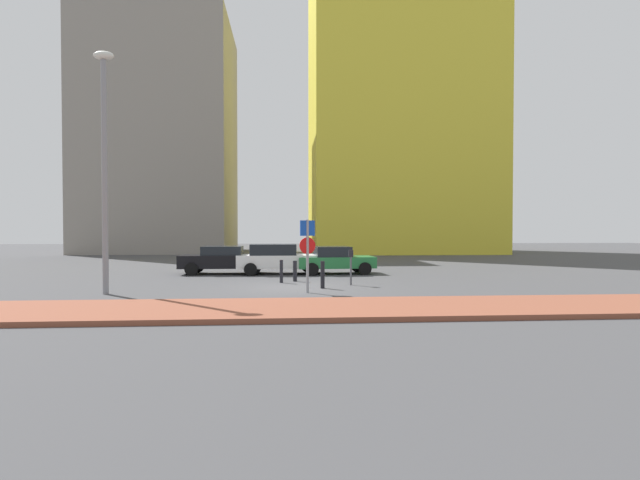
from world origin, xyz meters
TOP-DOWN VIEW (x-y plane):
  - ground_plane at (0.00, 0.00)m, footprint 120.00×120.00m
  - sidewalk_brick at (0.00, -5.57)m, footprint 40.00×3.42m
  - parked_car_black at (-3.47, 5.88)m, footprint 4.51×1.94m
  - parked_car_white at (-0.67, 5.67)m, footprint 4.48×2.10m
  - parked_car_green at (2.18, 5.53)m, footprint 4.06×2.27m
  - parking_sign_post at (0.44, -1.71)m, footprint 0.58×0.20m
  - parking_meter at (2.32, 0.51)m, footprint 0.18×0.14m
  - street_lamp at (-6.64, -1.56)m, footprint 0.70×0.36m
  - traffic_bollard_near at (1.08, -0.48)m, footprint 0.16×0.16m
  - traffic_bollard_mid at (-0.52, 1.57)m, footprint 0.14×0.14m
  - traffic_bollard_far at (0.07, 2.08)m, footprint 0.17×0.17m
  - building_colorful_midrise at (11.27, 29.57)m, footprint 17.80×13.94m
  - building_under_construction at (-13.02, 31.15)m, footprint 14.19×12.33m

SIDE VIEW (x-z plane):
  - ground_plane at x=0.00m, z-range 0.00..0.00m
  - sidewalk_brick at x=0.00m, z-range 0.00..0.14m
  - traffic_bollard_far at x=0.07m, z-range 0.00..0.91m
  - traffic_bollard_mid at x=-0.52m, z-range 0.00..0.98m
  - traffic_bollard_near at x=1.08m, z-range 0.00..1.05m
  - parked_car_green at x=2.18m, z-range 0.02..1.43m
  - parked_car_black at x=-3.47m, z-range 0.03..1.46m
  - parked_car_white at x=-0.67m, z-range 0.03..1.57m
  - parking_meter at x=2.32m, z-range 0.21..1.65m
  - parking_sign_post at x=0.44m, z-range 0.33..2.96m
  - street_lamp at x=-6.64m, z-range 0.65..9.11m
  - building_under_construction at x=-13.02m, z-range 0.00..23.27m
  - building_colorful_midrise at x=11.27m, z-range 0.00..29.32m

